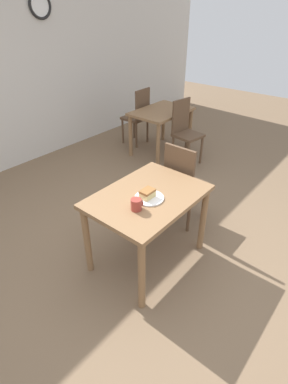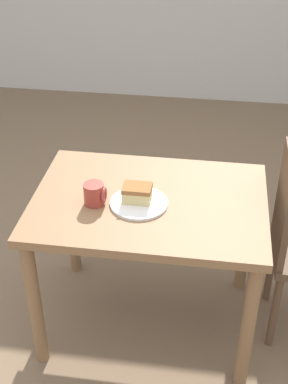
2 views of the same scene
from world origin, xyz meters
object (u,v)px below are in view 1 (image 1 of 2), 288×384
object	(u,v)px
chair_near_window	(183,183)
coffee_mug	(137,204)
dining_table_far	(161,117)
dining_table_near	(148,205)
chair_far_opposite	(138,115)
plate	(149,198)
cake_slice	(147,194)
chair_far_corner	(185,130)

from	to	relation	value
chair_near_window	coffee_mug	distance (m)	0.96
coffee_mug	dining_table_far	bearing A→B (deg)	32.85
dining_table_near	chair_far_opposite	bearing A→B (deg)	42.68
coffee_mug	chair_far_opposite	bearing A→B (deg)	40.74
plate	coffee_mug	xyz separation A→B (m)	(-0.19, -0.02, 0.04)
dining_table_near	plate	xyz separation A→B (m)	(-0.04, -0.05, 0.12)
chair_far_opposite	plate	bearing A→B (deg)	41.06
dining_table_near	cake_slice	size ratio (longest dim) A/B	8.31
dining_table_far	plate	world-z (taller)	plate
chair_far_corner	cake_slice	distance (m)	2.27
cake_slice	dining_table_near	bearing A→B (deg)	34.46
chair_far_corner	coffee_mug	size ratio (longest dim) A/B	9.84
chair_near_window	plate	distance (m)	0.77
chair_far_corner	dining_table_far	bearing A→B (deg)	88.84
chair_near_window	plate	world-z (taller)	chair_near_window
chair_far_corner	chair_far_opposite	distance (m)	1.02
chair_far_opposite	coffee_mug	size ratio (longest dim) A/B	9.84
plate	coffee_mug	distance (m)	0.19
cake_slice	chair_far_corner	bearing A→B (deg)	24.86
chair_far_corner	chair_far_opposite	size ratio (longest dim) A/B	1.00
chair_far_corner	plate	world-z (taller)	chair_far_corner
dining_table_near	dining_table_far	bearing A→B (deg)	34.34
chair_far_opposite	plate	size ratio (longest dim) A/B	3.84
plate	dining_table_far	bearing A→B (deg)	34.69
chair_far_opposite	dining_table_far	bearing A→B (deg)	87.23
chair_far_opposite	cake_slice	world-z (taller)	chair_far_opposite
chair_near_window	chair_far_corner	world-z (taller)	same
coffee_mug	plate	bearing A→B (deg)	6.51
dining_table_near	chair_far_opposite	size ratio (longest dim) A/B	1.06
dining_table_far	chair_near_window	size ratio (longest dim) A/B	1.02
chair_far_corner	coffee_mug	distance (m)	2.45
chair_near_window	chair_far_opposite	distance (m)	2.32
dining_table_far	cake_slice	xyz separation A→B (m)	(-2.13, -1.46, 0.20)
cake_slice	chair_far_opposite	bearing A→B (deg)	42.51
coffee_mug	dining_table_near	bearing A→B (deg)	16.59
dining_table_far	coffee_mug	world-z (taller)	coffee_mug
coffee_mug	chair_far_corner	bearing A→B (deg)	23.84
chair_far_corner	cake_slice	bearing A→B (deg)	-147.18
dining_table_near	chair_far_corner	xyz separation A→B (m)	(2.00, 0.92, -0.11)
dining_table_far	plate	bearing A→B (deg)	-145.31
chair_far_opposite	coffee_mug	bearing A→B (deg)	38.98
dining_table_far	chair_far_corner	size ratio (longest dim) A/B	1.02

